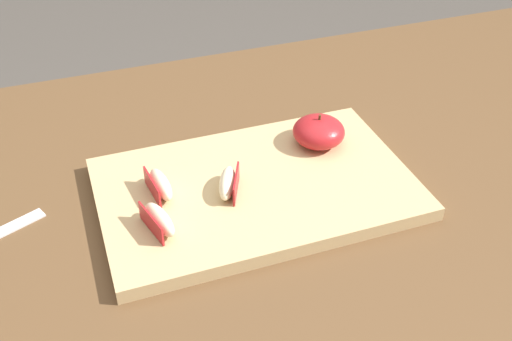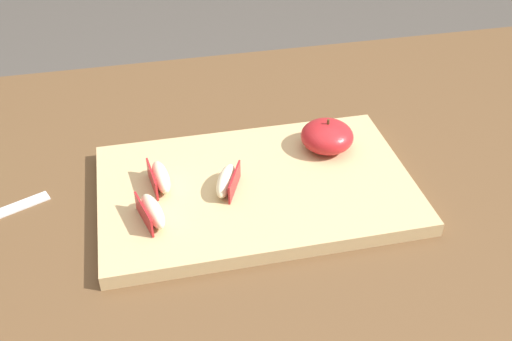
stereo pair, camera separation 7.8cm
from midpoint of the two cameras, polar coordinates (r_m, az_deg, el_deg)
name	(u,v)px [view 2 (the right image)]	position (r m, az deg, el deg)	size (l,w,h in m)	color
dining_table	(279,228)	(0.91, 4.66, -5.57)	(1.46, 0.76, 0.75)	brown
cutting_board	(256,188)	(0.80, 2.80, -1.82)	(0.41, 0.26, 0.02)	tan
apple_half_skin_up	(327,136)	(0.85, 9.38, 3.14)	(0.07, 0.07, 0.05)	#B21E23
apple_wedge_middle	(227,181)	(0.77, 0.08, -1.10)	(0.05, 0.07, 0.03)	beige
apple_wedge_right	(160,177)	(0.78, -6.30, -0.76)	(0.03, 0.07, 0.03)	beige
apple_wedge_back	(152,211)	(0.73, -6.85, -4.01)	(0.04, 0.07, 0.03)	beige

